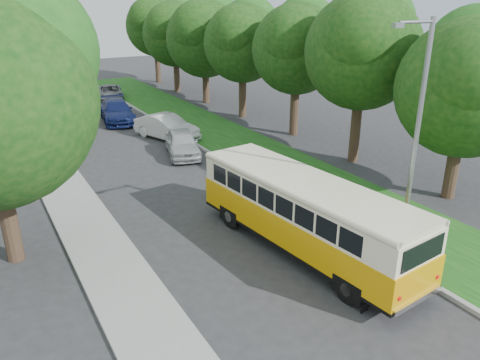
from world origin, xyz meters
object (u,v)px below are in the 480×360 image
lamppost_near (415,136)px  car_blue (117,111)px  car_silver (182,143)px  car_grey (110,93)px  lamppost_far (33,83)px  vintage_bus (304,216)px  car_white (167,127)px

lamppost_near → car_blue: 24.28m
car_silver → car_grey: car_silver is taller
lamppost_far → car_silver: (6.85, -4.30, -3.39)m
lamppost_near → vintage_bus: lamppost_near is taller
lamppost_far → car_grey: 15.81m
car_blue → car_grey: 8.23m
car_silver → car_white: bearing=97.5°
lamppost_near → vintage_bus: size_ratio=0.86×
car_white → car_grey: (0.33, 14.06, -0.14)m
lamppost_far → vintage_bus: bearing=-69.5°
vintage_bus → car_white: 15.91m
lamppost_far → car_white: (7.37, -0.70, -3.35)m
lamppost_far → car_silver: size_ratio=1.76×
lamppost_far → car_grey: lamppost_far is taller
car_blue → lamppost_far: bearing=-129.5°
lamppost_near → lamppost_far: lamppost_near is taller
lamppost_near → car_white: lamppost_near is taller
lamppost_far → car_silver: lamppost_far is taller
lamppost_far → car_blue: bearing=42.0°
lamppost_near → vintage_bus: 4.49m
lamppost_near → car_white: (-1.53, 17.80, -3.60)m
car_grey → car_silver: bearing=-79.7°
car_grey → vintage_bus: bearing=-79.8°
car_white → car_blue: bearing=82.8°
lamppost_near → car_silver: 14.80m
lamppost_far → car_white: bearing=-5.4°
lamppost_far → vintage_bus: size_ratio=0.80×
vintage_bus → car_silver: (0.68, 12.24, -0.66)m
lamppost_near → car_silver: bearing=98.2°
lamppost_near → car_grey: bearing=92.2°
lamppost_far → car_white: 8.13m
lamppost_near → car_blue: (-2.99, 23.83, -3.60)m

